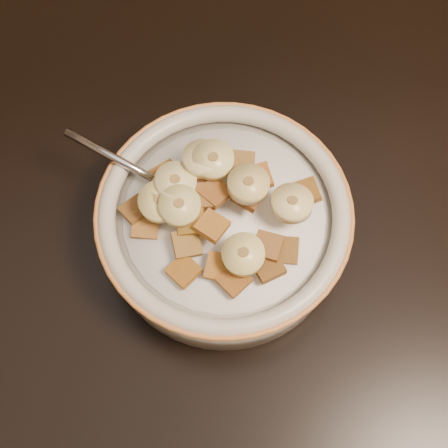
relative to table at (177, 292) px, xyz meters
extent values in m
cube|color=#422816|center=(0.00, 0.00, -0.78)|extent=(4.00, 4.50, 0.10)
cube|color=black|center=(0.00, 0.00, 0.00)|extent=(1.43, 0.94, 0.04)
cylinder|color=#B4AD9F|center=(0.05, 0.03, 0.04)|extent=(0.19, 0.19, 0.05)
cylinder|color=white|center=(0.05, 0.03, 0.07)|extent=(0.16, 0.16, 0.00)
ellipsoid|color=#A9ACB7|center=(0.02, 0.05, 0.07)|extent=(0.06, 0.05, 0.01)
cube|color=brown|center=(0.07, 0.07, 0.08)|extent=(0.03, 0.03, 0.01)
cube|color=#93541E|center=(0.03, -0.01, 0.07)|extent=(0.03, 0.03, 0.01)
cube|color=brown|center=(0.03, 0.06, 0.08)|extent=(0.03, 0.03, 0.01)
cube|color=brown|center=(0.03, 0.04, 0.09)|extent=(0.02, 0.02, 0.01)
cube|color=brown|center=(-0.02, 0.05, 0.07)|extent=(0.03, 0.03, 0.01)
cube|color=brown|center=(0.07, -0.01, 0.08)|extent=(0.03, 0.03, 0.01)
cube|color=brown|center=(0.02, 0.02, 0.08)|extent=(0.02, 0.02, 0.01)
cube|color=brown|center=(0.05, 0.08, 0.08)|extent=(0.02, 0.02, 0.01)
cube|color=brown|center=(0.03, 0.02, 0.09)|extent=(0.03, 0.03, 0.01)
cube|color=brown|center=(-0.01, 0.03, 0.07)|extent=(0.03, 0.02, 0.01)
cube|color=brown|center=(0.07, 0.03, 0.09)|extent=(0.03, 0.03, 0.01)
cube|color=brown|center=(0.08, -0.01, 0.07)|extent=(0.03, 0.03, 0.01)
cube|color=brown|center=(0.11, 0.03, 0.07)|extent=(0.02, 0.02, 0.01)
cube|color=brown|center=(0.07, -0.02, 0.07)|extent=(0.02, 0.02, 0.01)
cube|color=brown|center=(0.04, 0.07, 0.08)|extent=(0.03, 0.03, 0.01)
cube|color=#975619|center=(0.01, 0.07, 0.07)|extent=(0.03, 0.03, 0.01)
cube|color=#9D521A|center=(0.08, 0.05, 0.08)|extent=(0.02, 0.02, 0.01)
cube|color=brown|center=(0.04, 0.04, 0.09)|extent=(0.03, 0.03, 0.01)
cube|color=brown|center=(0.01, 0.06, 0.07)|extent=(0.03, 0.03, 0.01)
cube|color=#9D5D1A|center=(0.01, -0.01, 0.07)|extent=(0.03, 0.03, 0.01)
cube|color=#9C5E33|center=(0.04, 0.06, 0.08)|extent=(0.03, 0.03, 0.01)
cube|color=brown|center=(0.04, -0.02, 0.07)|extent=(0.03, 0.03, 0.01)
cube|color=olive|center=(0.01, 0.01, 0.08)|extent=(0.02, 0.02, 0.01)
cylinder|color=#F1E079|center=(0.05, -0.01, 0.09)|extent=(0.03, 0.03, 0.01)
cylinder|color=beige|center=(0.02, 0.05, 0.09)|extent=(0.04, 0.04, 0.01)
cylinder|color=#E0D086|center=(0.05, 0.06, 0.10)|extent=(0.04, 0.04, 0.01)
cylinder|color=#E2D378|center=(0.01, 0.05, 0.09)|extent=(0.04, 0.04, 0.01)
cylinder|color=#D6C381|center=(0.07, 0.04, 0.10)|extent=(0.04, 0.04, 0.01)
cylinder|color=#DEC688|center=(0.04, 0.07, 0.09)|extent=(0.04, 0.04, 0.01)
cylinder|color=#DED484|center=(0.01, 0.04, 0.09)|extent=(0.04, 0.04, 0.01)
cylinder|color=#F0D779|center=(0.00, 0.04, 0.09)|extent=(0.04, 0.04, 0.01)
cylinder|color=#D1C57F|center=(0.10, 0.02, 0.09)|extent=(0.04, 0.04, 0.02)
camera|label=1|loc=(0.00, -0.16, 0.50)|focal=50.00mm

